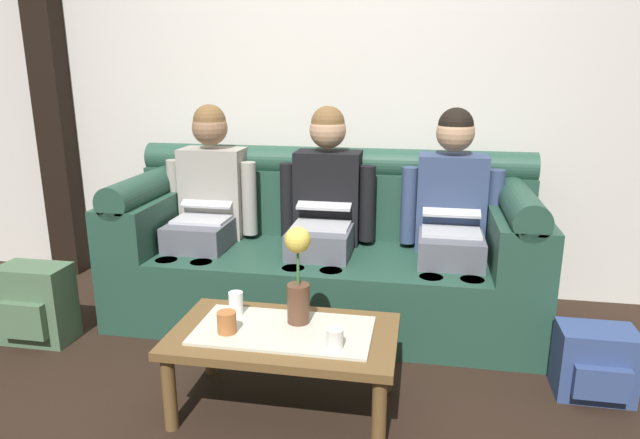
# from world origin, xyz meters

# --- Properties ---
(ground_plane) EXTENTS (14.00, 14.00, 0.00)m
(ground_plane) POSITION_xyz_m (0.00, 0.00, 0.00)
(ground_plane) COLOR black
(back_wall_patterned) EXTENTS (6.00, 0.12, 2.90)m
(back_wall_patterned) POSITION_xyz_m (0.00, 1.70, 1.45)
(back_wall_patterned) COLOR silver
(back_wall_patterned) RESTS_ON ground_plane
(timber_pillar) EXTENTS (0.20, 0.20, 2.90)m
(timber_pillar) POSITION_xyz_m (-1.93, 1.58, 1.45)
(timber_pillar) COLOR black
(timber_pillar) RESTS_ON ground_plane
(couch) EXTENTS (2.37, 0.88, 0.96)m
(couch) POSITION_xyz_m (-0.00, 1.17, 0.37)
(couch) COLOR #234738
(couch) RESTS_ON ground_plane
(person_left) EXTENTS (0.56, 0.67, 1.22)m
(person_left) POSITION_xyz_m (-0.71, 1.17, 0.66)
(person_left) COLOR #595B66
(person_left) RESTS_ON ground_plane
(person_middle) EXTENTS (0.56, 0.67, 1.22)m
(person_middle) POSITION_xyz_m (0.00, 1.17, 0.66)
(person_middle) COLOR #595B66
(person_middle) RESTS_ON ground_plane
(person_right) EXTENTS (0.56, 0.67, 1.22)m
(person_right) POSITION_xyz_m (0.71, 1.17, 0.66)
(person_right) COLOR #595B66
(person_right) RESTS_ON ground_plane
(coffee_table) EXTENTS (0.94, 0.55, 0.37)m
(coffee_table) POSITION_xyz_m (0.00, 0.17, 0.32)
(coffee_table) COLOR brown
(coffee_table) RESTS_ON ground_plane
(flower_vase) EXTENTS (0.11, 0.11, 0.42)m
(flower_vase) POSITION_xyz_m (0.05, 0.25, 0.59)
(flower_vase) COLOR brown
(flower_vase) RESTS_ON coffee_table
(cup_near_left) EXTENTS (0.07, 0.07, 0.08)m
(cup_near_left) POSITION_xyz_m (0.24, 0.06, 0.41)
(cup_near_left) COLOR white
(cup_near_left) RESTS_ON coffee_table
(cup_near_right) EXTENTS (0.06, 0.06, 0.10)m
(cup_near_right) POSITION_xyz_m (-0.24, 0.28, 0.42)
(cup_near_right) COLOR white
(cup_near_right) RESTS_ON coffee_table
(cup_far_center) EXTENTS (0.08, 0.08, 0.09)m
(cup_far_center) POSITION_xyz_m (-0.22, 0.10, 0.42)
(cup_far_center) COLOR #B26633
(cup_far_center) RESTS_ON coffee_table
(backpack_left) EXTENTS (0.36, 0.25, 0.43)m
(backpack_left) POSITION_xyz_m (-1.45, 0.54, 0.21)
(backpack_left) COLOR #4C6B4C
(backpack_left) RESTS_ON ground_plane
(backpack_right) EXTENTS (0.33, 0.26, 0.32)m
(backpack_right) POSITION_xyz_m (1.34, 0.52, 0.16)
(backpack_right) COLOR #33477A
(backpack_right) RESTS_ON ground_plane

